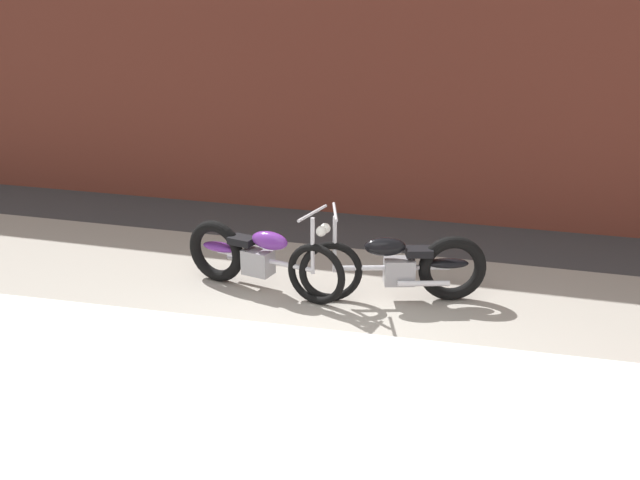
% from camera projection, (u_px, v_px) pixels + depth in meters
% --- Properties ---
extents(ground_plane, '(80.00, 80.00, 0.00)m').
position_uv_depth(ground_plane, '(296.00, 401.00, 5.22)').
color(ground_plane, '#38383A').
extents(sidewalk_slab, '(36.00, 3.50, 0.01)m').
position_uv_depth(sidewalk_slab, '(346.00, 308.00, 6.80)').
color(sidewalk_slab, '#9E998E').
rests_on(sidewalk_slab, ground).
extents(brick_building_wall, '(36.00, 0.50, 4.51)m').
position_uv_depth(brick_building_wall, '(405.00, 61.00, 9.15)').
color(brick_building_wall, brown).
rests_on(brick_building_wall, ground).
extents(motorcycle_purple, '(1.98, 0.72, 1.03)m').
position_uv_depth(motorcycle_purple, '(252.00, 256.00, 7.14)').
color(motorcycle_purple, black).
rests_on(motorcycle_purple, ground).
extents(motorcycle_black, '(1.95, 0.82, 1.03)m').
position_uv_depth(motorcycle_black, '(407.00, 266.00, 6.86)').
color(motorcycle_black, black).
rests_on(motorcycle_black, ground).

